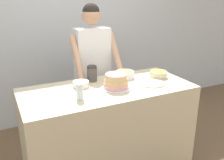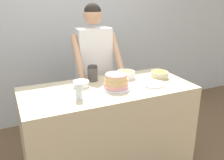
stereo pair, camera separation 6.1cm
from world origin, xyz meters
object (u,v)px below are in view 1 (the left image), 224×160
object	(u,v)px
cake	(116,82)
stoneware_jar	(92,74)
person_baker	(93,63)
frosting_bowl_olive	(125,74)
drinking_glass	(80,92)
ceramic_plate	(152,83)
frosting_bowl_orange	(159,74)
frosting_bowl_white	(81,84)

from	to	relation	value
cake	stoneware_jar	bearing A→B (deg)	113.52
person_baker	cake	size ratio (longest dim) A/B	5.84
frosting_bowl_olive	person_baker	bearing A→B (deg)	117.63
drinking_glass	ceramic_plate	bearing A→B (deg)	3.69
frosting_bowl_orange	stoneware_jar	bearing A→B (deg)	163.85
stoneware_jar	frosting_bowl_orange	bearing A→B (deg)	-16.15
frosting_bowl_olive	frosting_bowl_white	bearing A→B (deg)	-173.62
drinking_glass	ceramic_plate	size ratio (longest dim) A/B	0.57
ceramic_plate	stoneware_jar	size ratio (longest dim) A/B	1.53
stoneware_jar	drinking_glass	bearing A→B (deg)	-124.11
frosting_bowl_olive	drinking_glass	xyz separation A→B (m)	(-0.62, -0.34, 0.03)
person_baker	frosting_bowl_orange	bearing A→B (deg)	-44.94
frosting_bowl_olive	frosting_bowl_white	size ratio (longest dim) A/B	1.27
frosting_bowl_olive	cake	bearing A→B (deg)	-133.64
cake	stoneware_jar	distance (m)	0.32
cake	stoneware_jar	world-z (taller)	stoneware_jar
drinking_glass	stoneware_jar	world-z (taller)	stoneware_jar
person_baker	ceramic_plate	distance (m)	0.78
frosting_bowl_orange	drinking_glass	xyz separation A→B (m)	(-0.95, -0.20, 0.03)
person_baker	frosting_bowl_olive	size ratio (longest dim) A/B	8.70
frosting_bowl_orange	ceramic_plate	distance (m)	0.24
frosting_bowl_orange	stoneware_jar	distance (m)	0.72
frosting_bowl_orange	stoneware_jar	size ratio (longest dim) A/B	1.12
cake	ceramic_plate	size ratio (longest dim) A/B	1.19
person_baker	stoneware_jar	distance (m)	0.37
person_baker	frosting_bowl_white	bearing A→B (deg)	-123.81
frosting_bowl_olive	drinking_glass	bearing A→B (deg)	-151.38
person_baker	cake	xyz separation A→B (m)	(-0.02, -0.63, -0.02)
person_baker	stoneware_jar	xyz separation A→B (m)	(-0.14, -0.34, -0.01)
cake	drinking_glass	xyz separation A→B (m)	(-0.39, -0.10, 0.01)
cake	frosting_bowl_white	size ratio (longest dim) A/B	1.90
frosting_bowl_orange	frosting_bowl_white	bearing A→B (deg)	174.26
frosting_bowl_olive	drinking_glass	distance (m)	0.71
person_baker	stoneware_jar	bearing A→B (deg)	-112.95
person_baker	frosting_bowl_orange	distance (m)	0.77
person_baker	drinking_glass	bearing A→B (deg)	-119.23
stoneware_jar	person_baker	bearing A→B (deg)	67.05
frosting_bowl_white	drinking_glass	bearing A→B (deg)	-110.87
frosting_bowl_orange	frosting_bowl_olive	xyz separation A→B (m)	(-0.33, 0.14, 0.00)
cake	ceramic_plate	world-z (taller)	cake
person_baker	stoneware_jar	world-z (taller)	person_baker
frosting_bowl_olive	ceramic_plate	xyz separation A→B (m)	(0.15, -0.29, -0.03)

